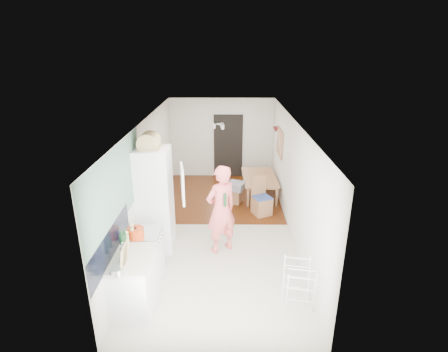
{
  "coord_description": "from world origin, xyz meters",
  "views": [
    {
      "loc": [
        0.18,
        -7.13,
        3.98
      ],
      "look_at": [
        0.1,
        0.2,
        1.23
      ],
      "focal_mm": 28.0,
      "sensor_mm": 36.0,
      "label": 1
    }
  ],
  "objects_px": {
    "dining_chair": "(262,197)",
    "drying_rack": "(298,286)",
    "dining_table": "(260,188)",
    "stool": "(235,196)",
    "person": "(221,202)"
  },
  "relations": [
    {
      "from": "person",
      "to": "dining_chair",
      "type": "height_order",
      "value": "person"
    },
    {
      "from": "dining_chair",
      "to": "drying_rack",
      "type": "bearing_deg",
      "value": -110.26
    },
    {
      "from": "stool",
      "to": "dining_chair",
      "type": "bearing_deg",
      "value": -46.69
    },
    {
      "from": "dining_table",
      "to": "stool",
      "type": "bearing_deg",
      "value": 122.2
    },
    {
      "from": "dining_table",
      "to": "drying_rack",
      "type": "relative_size",
      "value": 1.65
    },
    {
      "from": "dining_chair",
      "to": "drying_rack",
      "type": "relative_size",
      "value": 1.14
    },
    {
      "from": "person",
      "to": "stool",
      "type": "bearing_deg",
      "value": -132.53
    },
    {
      "from": "dining_table",
      "to": "dining_chair",
      "type": "distance_m",
      "value": 1.19
    },
    {
      "from": "person",
      "to": "dining_chair",
      "type": "xyz_separation_m",
      "value": [
        0.98,
        1.63,
        -0.61
      ]
    },
    {
      "from": "dining_chair",
      "to": "stool",
      "type": "height_order",
      "value": "dining_chair"
    },
    {
      "from": "person",
      "to": "dining_table",
      "type": "distance_m",
      "value": 3.09
    },
    {
      "from": "stool",
      "to": "drying_rack",
      "type": "bearing_deg",
      "value": -77.02
    },
    {
      "from": "dining_chair",
      "to": "stool",
      "type": "distance_m",
      "value": 0.98
    },
    {
      "from": "dining_chair",
      "to": "drying_rack",
      "type": "height_order",
      "value": "dining_chair"
    },
    {
      "from": "person",
      "to": "drying_rack",
      "type": "distance_m",
      "value": 2.2
    }
  ]
}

